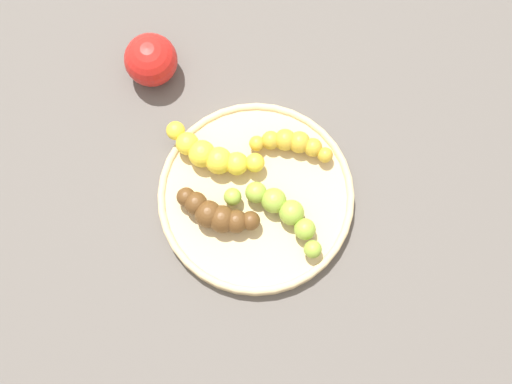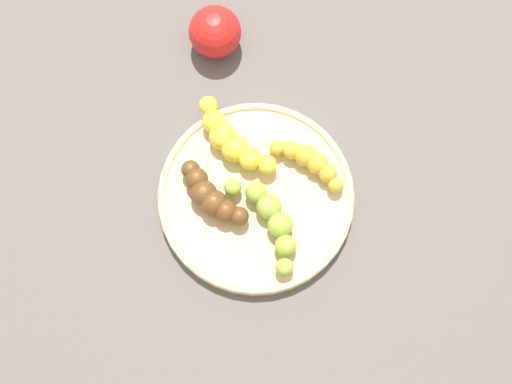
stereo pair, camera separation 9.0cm
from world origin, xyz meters
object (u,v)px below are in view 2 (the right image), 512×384
at_px(banana_green, 270,218).
at_px(banana_overripe, 210,197).
at_px(banana_yellow, 231,140).
at_px(banana_spotted, 310,161).
at_px(apple_red, 215,32).
at_px(fruit_bowl, 256,197).

bearing_deg(banana_green, banana_overripe, 128.40).
xyz_separation_m(banana_green, banana_yellow, (-0.09, -0.07, 0.00)).
height_order(banana_spotted, banana_yellow, banana_yellow).
distance_m(banana_green, banana_overripe, 0.08).
height_order(banana_green, apple_red, apple_red).
bearing_deg(banana_spotted, apple_red, 68.28).
height_order(banana_spotted, apple_red, apple_red).
relative_size(fruit_bowl, banana_overripe, 2.58).
bearing_deg(banana_green, banana_spotted, 24.36).
bearing_deg(banana_yellow, banana_green, 72.27).
xyz_separation_m(fruit_bowl, banana_yellow, (-0.06, -0.05, 0.03)).
xyz_separation_m(fruit_bowl, banana_overripe, (0.02, -0.06, 0.02)).
bearing_deg(fruit_bowl, banana_green, 40.48).
distance_m(banana_spotted, banana_overripe, 0.14).
bearing_deg(apple_red, banana_yellow, 21.41).
distance_m(banana_green, banana_yellow, 0.12).
bearing_deg(banana_overripe, apple_red, -136.33).
bearing_deg(banana_yellow, banana_overripe, 27.56).
distance_m(banana_overripe, apple_red, 0.23).
relative_size(banana_spotted, banana_yellow, 0.88).
distance_m(fruit_bowl, apple_red, 0.23).
bearing_deg(fruit_bowl, banana_overripe, -71.12).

